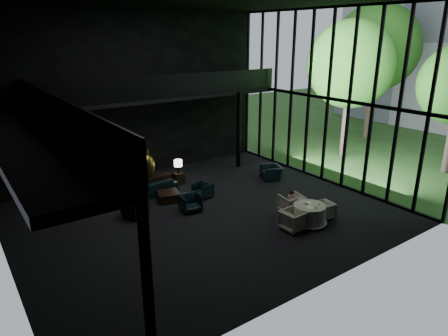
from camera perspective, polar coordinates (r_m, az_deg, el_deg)
floor at (r=16.11m, az=-2.92°, el=-6.51°), size 14.00×12.00×0.02m
wall_back at (r=20.13m, az=-12.52°, el=10.08°), size 14.00×0.04×8.00m
wall_front at (r=10.44m, az=14.81°, el=2.22°), size 14.00×0.04×8.00m
curtain_wall at (r=19.43m, az=14.65°, el=9.63°), size 0.20×12.00×8.00m
mezzanine_left at (r=12.79m, az=-26.55°, el=3.82°), size 2.00×12.00×0.25m
mezzanine_back at (r=19.65m, az=-8.63°, el=10.10°), size 12.00×2.00×0.25m
railing_left at (r=12.85m, az=-22.55°, el=7.18°), size 0.06×12.00×1.00m
railing_back at (r=18.69m, az=-7.29°, el=11.59°), size 12.00×0.06×1.00m
column_sw at (r=8.67m, az=-10.91°, el=-15.64°), size 0.24×0.24×4.00m
column_nw at (r=18.88m, az=-25.74°, el=1.89°), size 0.24×0.24×4.00m
column_ne at (r=21.19m, az=2.10°, el=5.40°), size 0.24×0.24×4.00m
tree_near at (r=23.69m, az=17.68°, el=13.89°), size 4.80×4.80×7.65m
tree_far at (r=28.87m, az=20.86°, el=15.77°), size 5.60×5.60×8.80m
console at (r=18.48m, az=-10.70°, el=-2.31°), size 2.12×0.48×0.68m
bronze_urn at (r=18.24m, az=-10.96°, el=0.39°), size 0.71×0.71×1.32m
side_table_left at (r=18.13m, az=-15.53°, el=-3.34°), size 0.49×0.49×0.54m
table_lamp_left at (r=17.73m, az=-15.57°, el=-1.15°), size 0.43×0.43×0.71m
side_table_right at (r=19.27m, az=-6.54°, el=-1.44°), size 0.49×0.49×0.54m
table_lamp_right at (r=19.01m, az=-6.57°, el=0.62°), size 0.39×0.39×0.65m
sofa at (r=18.09m, az=-10.08°, el=-2.41°), size 2.30×0.91×0.87m
lounge_armchair_west at (r=16.05m, az=-12.60°, el=-5.38°), size 1.05×1.08×0.86m
lounge_armchair_east at (r=17.53m, az=-3.06°, el=-3.15°), size 0.75×0.78×0.69m
lounge_armchair_south at (r=16.21m, az=-4.81°, el=-4.86°), size 0.87×0.83×0.80m
window_armchair at (r=19.87m, az=6.77°, el=-0.36°), size 0.93×1.12×0.84m
coffee_table at (r=17.37m, az=-7.94°, el=-4.04°), size 1.12×1.12×0.40m
dining_table at (r=15.50m, az=12.06°, el=-6.65°), size 1.37×1.37×0.75m
dining_chair_north at (r=16.17m, az=9.64°, el=-4.82°), size 1.06×1.02×0.95m
dining_chair_east at (r=16.09m, az=14.06°, el=-5.85°), size 0.67×0.71×0.65m
dining_chair_west at (r=14.87m, az=9.87°, el=-7.11°), size 0.86×0.91×0.90m
child at (r=15.90m, az=9.59°, el=-4.23°), size 0.27×0.27×0.58m
plate_a at (r=15.09m, az=12.14°, el=-5.58°), size 0.31×0.31×0.01m
plate_b at (r=15.53m, az=11.98°, el=-4.87°), size 0.26×0.26×0.01m
saucer at (r=15.39m, az=13.25°, el=-5.18°), size 0.16×0.16×0.01m
coffee_cup at (r=15.42m, az=13.39°, el=-5.01°), size 0.09×0.09×0.06m
cereal_bowl at (r=15.39m, az=11.67°, el=-4.93°), size 0.15×0.15×0.08m
cream_pot at (r=15.11m, az=13.00°, el=-5.50°), size 0.07×0.07×0.07m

